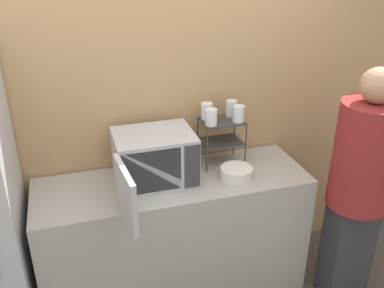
% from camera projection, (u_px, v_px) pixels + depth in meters
% --- Properties ---
extents(wall_back, '(8.00, 0.06, 2.60)m').
position_uv_depth(wall_back, '(160.00, 107.00, 2.86)').
color(wall_back, tan).
rests_on(wall_back, ground_plane).
extents(counter, '(1.76, 0.58, 0.92)m').
position_uv_depth(counter, '(175.00, 238.00, 2.94)').
color(counter, '#9E9993').
rests_on(counter, ground_plane).
extents(microwave, '(0.52, 0.76, 0.32)m').
position_uv_depth(microwave, '(153.00, 159.00, 2.66)').
color(microwave, '#ADADB2').
rests_on(microwave, counter).
extents(dish_rack, '(0.28, 0.21, 0.32)m').
position_uv_depth(dish_rack, '(221.00, 132.00, 2.87)').
color(dish_rack, '#333333').
rests_on(dish_rack, counter).
extents(glass_front_left, '(0.08, 0.08, 0.11)m').
position_uv_depth(glass_front_left, '(211.00, 117.00, 2.73)').
color(glass_front_left, silver).
rests_on(glass_front_left, dish_rack).
extents(glass_back_right, '(0.08, 0.08, 0.11)m').
position_uv_depth(glass_back_right, '(231.00, 108.00, 2.87)').
color(glass_back_right, silver).
rests_on(glass_back_right, dish_rack).
extents(glass_front_right, '(0.08, 0.08, 0.11)m').
position_uv_depth(glass_front_right, '(238.00, 114.00, 2.78)').
color(glass_front_right, silver).
rests_on(glass_front_right, dish_rack).
extents(glass_back_left, '(0.08, 0.08, 0.11)m').
position_uv_depth(glass_back_left, '(207.00, 111.00, 2.83)').
color(glass_back_left, silver).
rests_on(glass_back_left, dish_rack).
extents(bowl, '(0.21, 0.21, 0.08)m').
position_uv_depth(bowl, '(236.00, 173.00, 2.75)').
color(bowl, silver).
rests_on(bowl, counter).
extents(person, '(0.39, 0.39, 1.66)m').
position_uv_depth(person, '(360.00, 181.00, 2.72)').
color(person, '#2D2D33').
rests_on(person, ground_plane).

